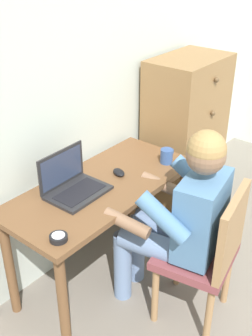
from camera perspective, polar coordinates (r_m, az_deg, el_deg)
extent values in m
cube|color=silver|center=(2.73, -3.70, 13.15)|extent=(4.80, 0.05, 2.50)
cube|color=brown|center=(2.47, -3.26, -2.54)|extent=(1.24, 0.56, 0.03)
cylinder|color=brown|center=(2.28, -8.59, -18.05)|extent=(0.06, 0.06, 0.68)
cylinder|color=brown|center=(2.94, 7.60, -5.46)|extent=(0.06, 0.06, 0.68)
cylinder|color=brown|center=(2.54, -15.66, -12.91)|extent=(0.06, 0.06, 0.68)
cylinder|color=brown|center=(3.15, 0.76, -2.60)|extent=(0.06, 0.06, 0.68)
cube|color=olive|center=(3.31, 8.05, 4.31)|extent=(0.64, 0.41, 1.25)
sphere|color=brown|center=(3.46, 10.58, -4.22)|extent=(0.04, 0.04, 0.04)
sphere|color=brown|center=(3.33, 10.96, -0.63)|extent=(0.04, 0.04, 0.04)
sphere|color=brown|center=(3.22, 11.37, 3.22)|extent=(0.04, 0.04, 0.04)
sphere|color=brown|center=(3.12, 11.82, 7.35)|extent=(0.04, 0.04, 0.04)
sphere|color=brown|center=(3.04, 12.30, 11.71)|extent=(0.04, 0.04, 0.04)
cube|color=brown|center=(2.42, 9.46, -11.73)|extent=(0.49, 0.47, 0.05)
cube|color=#9E754C|center=(2.24, 14.29, -8.44)|extent=(0.42, 0.12, 0.42)
cylinder|color=#9E754C|center=(2.73, 7.12, -12.29)|extent=(0.04, 0.04, 0.41)
cylinder|color=#9E754C|center=(2.50, 4.02, -16.89)|extent=(0.04, 0.04, 0.41)
cylinder|color=#9E754C|center=(2.67, 13.68, -14.23)|extent=(0.04, 0.04, 0.41)
cylinder|color=#9E754C|center=(2.43, 11.26, -19.23)|extent=(0.04, 0.04, 0.41)
cylinder|color=#6B84AD|center=(2.52, 5.57, -8.26)|extent=(0.21, 0.42, 0.14)
cylinder|color=#6B84AD|center=(2.39, 3.79, -10.58)|extent=(0.21, 0.42, 0.14)
cylinder|color=#6B84AD|center=(2.73, 1.42, -11.03)|extent=(0.11, 0.11, 0.48)
cylinder|color=#6B84AD|center=(2.61, -0.45, -13.27)|extent=(0.11, 0.11, 0.48)
cube|color=teal|center=(2.25, 10.30, -6.44)|extent=(0.39, 0.26, 0.46)
cylinder|color=teal|center=(2.42, 9.33, -1.33)|extent=(0.14, 0.31, 0.25)
cylinder|color=teal|center=(2.07, 5.04, -6.77)|extent=(0.14, 0.31, 0.25)
cylinder|color=#846047|center=(2.53, 4.90, -2.31)|extent=(0.12, 0.28, 0.11)
cylinder|color=#846047|center=(2.20, 0.14, -7.56)|extent=(0.12, 0.28, 0.11)
sphere|color=#846047|center=(2.07, 10.91, 1.76)|extent=(0.20, 0.20, 0.20)
sphere|color=#9E7A47|center=(2.06, 10.98, 2.51)|extent=(0.20, 0.20, 0.20)
cube|color=#232326|center=(2.38, -6.53, -3.38)|extent=(0.35, 0.25, 0.02)
cube|color=black|center=(2.37, -6.36, -3.25)|extent=(0.29, 0.16, 0.00)
cube|color=#232326|center=(2.40, -8.85, 0.02)|extent=(0.34, 0.02, 0.22)
cube|color=#2D3851|center=(2.39, -8.75, -0.02)|extent=(0.31, 0.01, 0.18)
ellipsoid|color=black|center=(2.55, -0.99, -0.59)|extent=(0.09, 0.12, 0.03)
cylinder|color=black|center=(2.05, -9.22, -9.41)|extent=(0.09, 0.09, 0.03)
cylinder|color=silver|center=(2.04, -9.26, -9.07)|extent=(0.06, 0.06, 0.00)
cylinder|color=#33518C|center=(2.68, 5.58, 1.63)|extent=(0.08, 0.08, 0.09)
torus|color=#33518C|center=(2.72, 6.20, 2.11)|extent=(0.06, 0.01, 0.06)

